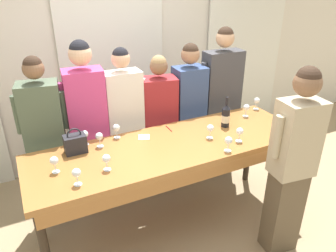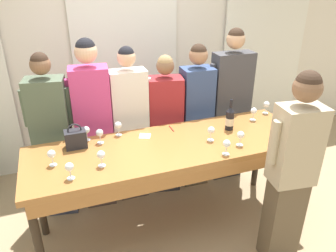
{
  "view_description": "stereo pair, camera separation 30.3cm",
  "coord_description": "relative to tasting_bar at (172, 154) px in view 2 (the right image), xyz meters",
  "views": [
    {
      "loc": [
        -1.21,
        -2.37,
        2.45
      ],
      "look_at": [
        0.0,
        0.08,
        1.13
      ],
      "focal_mm": 35.0,
      "sensor_mm": 36.0,
      "label": 1
    },
    {
      "loc": [
        -0.94,
        -2.49,
        2.45
      ],
      "look_at": [
        0.0,
        0.08,
        1.13
      ],
      "focal_mm": 35.0,
      "sensor_mm": 36.0,
      "label": 2
    }
  ],
  "objects": [
    {
      "name": "wine_glass_front_mid",
      "position": [
        -0.42,
        0.38,
        0.19
      ],
      "size": [
        0.07,
        0.07,
        0.14
      ],
      "color": "white",
      "rests_on": "tasting_bar"
    },
    {
      "name": "guest_olive_jacket",
      "position": [
        -1.03,
        0.7,
        0.02
      ],
      "size": [
        0.49,
        0.32,
        1.77
      ],
      "color": "#383D51",
      "rests_on": "ground_plane"
    },
    {
      "name": "curtain_panel_right",
      "position": [
        2.1,
        1.67,
        0.45
      ],
      "size": [
        1.36,
        0.03,
        2.69
      ],
      "color": "white",
      "rests_on": "ground_plane"
    },
    {
      "name": "tasting_bar",
      "position": [
        0.0,
        0.0,
        0.0
      ],
      "size": [
        2.63,
        0.83,
        0.98
      ],
      "color": "#9E6633",
      "rests_on": "ground_plane"
    },
    {
      "name": "napkin",
      "position": [
        -0.18,
        0.27,
        0.1
      ],
      "size": [
        0.14,
        0.14,
        0.0
      ],
      "color": "white",
      "rests_on": "tasting_bar"
    },
    {
      "name": "wine_glass_back_left",
      "position": [
        -0.92,
        -0.22,
        0.2
      ],
      "size": [
        0.07,
        0.07,
        0.14
      ],
      "color": "white",
      "rests_on": "tasting_bar"
    },
    {
      "name": "wine_glass_center_left",
      "position": [
        -1.04,
        0.02,
        0.19
      ],
      "size": [
        0.07,
        0.07,
        0.14
      ],
      "color": "white",
      "rests_on": "tasting_bar"
    },
    {
      "name": "host_pouring",
      "position": [
        0.8,
        -0.67,
        0.06
      ],
      "size": [
        0.47,
        0.29,
        1.8
      ],
      "color": "brown",
      "rests_on": "ground_plane"
    },
    {
      "name": "guest_beige_cap",
      "position": [
        1.0,
        0.7,
        0.08
      ],
      "size": [
        0.57,
        0.23,
        1.88
      ],
      "color": "#28282D",
      "rests_on": "ground_plane"
    },
    {
      "name": "wine_glass_by_bottle",
      "position": [
        -0.61,
        0.28,
        0.19
      ],
      "size": [
        0.07,
        0.07,
        0.14
      ],
      "color": "white",
      "rests_on": "tasting_bar"
    },
    {
      "name": "curtain_panel_center",
      "position": [
        0.0,
        1.67,
        0.45
      ],
      "size": [
        1.36,
        0.03,
        2.69
      ],
      "color": "white",
      "rests_on": "ground_plane"
    },
    {
      "name": "guest_striped_shirt",
      "position": [
        0.18,
        0.7,
        -0.05
      ],
      "size": [
        0.49,
        0.32,
        1.65
      ],
      "color": "#28282D",
      "rests_on": "ground_plane"
    },
    {
      "name": "guest_cream_sweater",
      "position": [
        -0.22,
        0.7,
        0.02
      ],
      "size": [
        0.5,
        0.22,
        1.77
      ],
      "color": "#473833",
      "rests_on": "ground_plane"
    },
    {
      "name": "pen",
      "position": [
        0.12,
        0.32,
        0.1
      ],
      "size": [
        0.01,
        0.14,
        0.01
      ],
      "color": "maroon",
      "rests_on": "tasting_bar"
    },
    {
      "name": "wine_glass_center_mid",
      "position": [
        0.38,
        -0.03,
        0.19
      ],
      "size": [
        0.07,
        0.07,
        0.14
      ],
      "color": "white",
      "rests_on": "tasting_bar"
    },
    {
      "name": "wine_glass_center_right",
      "position": [
        -0.66,
        -0.12,
        0.2
      ],
      "size": [
        0.07,
        0.07,
        0.14
      ],
      "color": "white",
      "rests_on": "tasting_bar"
    },
    {
      "name": "wine_glass_near_host",
      "position": [
        1.25,
        0.34,
        0.19
      ],
      "size": [
        0.07,
        0.07,
        0.14
      ],
      "color": "white",
      "rests_on": "tasting_bar"
    },
    {
      "name": "guest_pink_top",
      "position": [
        -0.61,
        0.7,
        0.09
      ],
      "size": [
        0.5,
        0.28,
        1.88
      ],
      "color": "#473833",
      "rests_on": "ground_plane"
    },
    {
      "name": "wall_back",
      "position": [
        0.0,
        1.74,
        0.51
      ],
      "size": [
        12.0,
        0.06,
        2.8
      ],
      "color": "silver",
      "rests_on": "ground_plane"
    },
    {
      "name": "ground_plane",
      "position": [
        0.0,
        0.03,
        -0.89
      ],
      "size": [
        18.0,
        18.0,
        0.0
      ],
      "primitive_type": "plane",
      "color": "tan"
    },
    {
      "name": "wine_glass_back_mid",
      "position": [
        -0.72,
        0.38,
        0.2
      ],
      "size": [
        0.07,
        0.07,
        0.14
      ],
      "color": "white",
      "rests_on": "tasting_bar"
    },
    {
      "name": "guest_navy_coat",
      "position": [
        0.56,
        0.7,
        0.01
      ],
      "size": [
        0.46,
        0.27,
        1.74
      ],
      "color": "brown",
      "rests_on": "ground_plane"
    },
    {
      "name": "handbag",
      "position": [
        -0.83,
        0.27,
        0.18
      ],
      "size": [
        0.19,
        0.13,
        0.23
      ],
      "color": "#232328",
      "rests_on": "tasting_bar"
    },
    {
      "name": "wine_glass_back_right",
      "position": [
        0.59,
        -0.21,
        0.2
      ],
      "size": [
        0.07,
        0.07,
        0.14
      ],
      "color": "white",
      "rests_on": "tasting_bar"
    },
    {
      "name": "wine_bottle",
      "position": [
        0.66,
        0.12,
        0.21
      ],
      "size": [
        0.09,
        0.09,
        0.32
      ],
      "color": "black",
      "rests_on": "tasting_bar"
    },
    {
      "name": "wine_glass_front_right",
      "position": [
        1.01,
        0.23,
        0.19
      ],
      "size": [
        0.07,
        0.07,
        0.14
      ],
      "color": "white",
      "rests_on": "tasting_bar"
    },
    {
      "name": "wine_glass_front_left",
      "position": [
        0.39,
        -0.31,
        0.2
      ],
      "size": [
        0.07,
        0.07,
        0.14
      ],
      "color": "white",
      "rests_on": "tasting_bar"
    }
  ]
}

